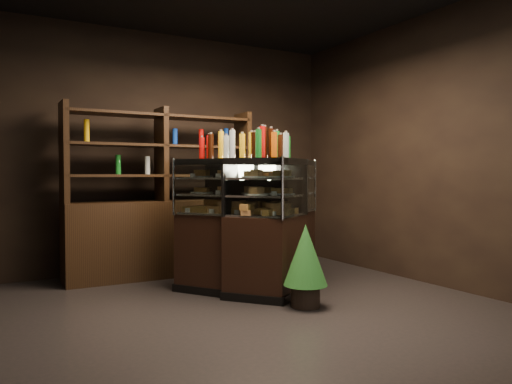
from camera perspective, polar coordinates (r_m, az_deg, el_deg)
ground at (r=4.28m, az=-2.11°, el=-14.43°), size 5.00×5.00×0.00m
room_shell at (r=4.17m, az=-2.14°, el=12.08°), size 5.02×5.02×3.01m
display_case at (r=5.23m, az=0.06°, el=-6.22°), size 1.66×1.40×1.38m
food_display at (r=5.17m, az=0.08°, el=-0.07°), size 1.26×1.06×0.43m
bottles_top at (r=5.18m, az=0.05°, el=5.34°), size 1.09×0.92×0.30m
potted_conifer at (r=4.60m, az=5.68°, el=-7.01°), size 0.40×0.40×0.86m
back_shelving at (r=6.05m, az=-10.71°, el=-3.73°), size 2.24×0.43×2.00m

